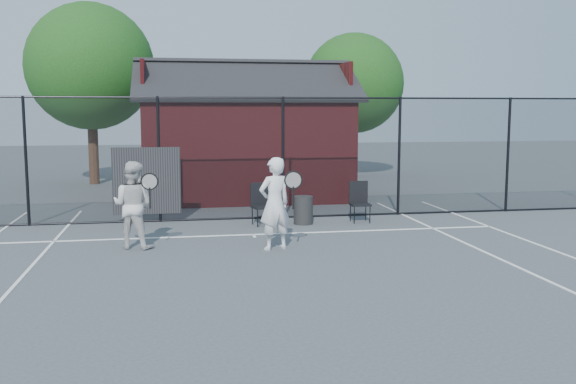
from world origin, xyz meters
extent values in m
plane|color=#444A4E|center=(0.00, 0.00, 0.00)|extent=(80.00, 80.00, 0.00)
cube|color=white|center=(0.00, 3.00, 0.01)|extent=(11.00, 0.06, 0.01)
cube|color=white|center=(4.11, -2.00, 0.01)|extent=(0.06, 18.00, 0.01)
cube|color=white|center=(0.00, 2.85, 0.01)|extent=(0.06, 0.30, 0.01)
cylinder|color=black|center=(-5.00, 5.00, 1.50)|extent=(0.07, 0.07, 3.00)
cylinder|color=black|center=(-2.00, 5.00, 1.50)|extent=(0.07, 0.07, 3.00)
cylinder|color=black|center=(1.00, 5.00, 1.50)|extent=(0.07, 0.07, 3.00)
cylinder|color=black|center=(4.00, 5.00, 1.50)|extent=(0.07, 0.07, 3.00)
cylinder|color=black|center=(7.00, 5.00, 1.50)|extent=(0.07, 0.07, 3.00)
cylinder|color=black|center=(0.00, 5.00, 2.97)|extent=(22.00, 0.04, 0.04)
cylinder|color=black|center=(0.00, 5.00, 0.03)|extent=(22.00, 0.04, 0.04)
cube|color=black|center=(0.00, 5.00, 1.50)|extent=(22.00, 3.00, 0.01)
cube|color=black|center=(-2.30, 4.98, 1.00)|extent=(1.60, 0.04, 1.60)
cube|color=maroon|center=(0.50, 9.00, 1.50)|extent=(6.00, 4.00, 3.00)
cube|color=black|center=(0.50, 8.00, 3.53)|extent=(6.50, 2.36, 1.32)
cube|color=black|center=(0.50, 10.00, 3.53)|extent=(6.50, 2.36, 1.32)
cube|color=maroon|center=(-2.45, 9.00, 3.53)|extent=(0.10, 2.80, 1.06)
cube|color=maroon|center=(3.45, 9.00, 3.53)|extent=(0.10, 2.80, 1.06)
cylinder|color=black|center=(-4.50, 13.50, 1.26)|extent=(0.36, 0.36, 2.52)
sphere|color=#144012|center=(-4.50, 13.50, 4.20)|extent=(4.48, 4.48, 4.48)
cylinder|color=black|center=(5.50, 14.50, 1.12)|extent=(0.36, 0.36, 2.23)
sphere|color=#144012|center=(5.50, 14.50, 3.72)|extent=(3.97, 3.97, 3.97)
imported|color=white|center=(0.23, 1.48, 0.89)|extent=(0.76, 0.63, 1.79)
torus|color=black|center=(0.53, 1.12, 1.38)|extent=(0.35, 0.03, 0.35)
cylinder|color=black|center=(0.53, 1.12, 1.05)|extent=(0.03, 0.03, 0.43)
imported|color=silver|center=(-2.46, 2.10, 0.85)|extent=(1.01, 0.91, 1.70)
torus|color=black|center=(-2.12, 1.76, 1.34)|extent=(0.33, 0.03, 0.33)
cylinder|color=black|center=(-2.12, 1.76, 1.02)|extent=(0.03, 0.03, 0.41)
cube|color=black|center=(0.36, 4.10, 0.48)|extent=(0.55, 0.56, 0.96)
cube|color=black|center=(2.72, 4.10, 0.48)|extent=(0.47, 0.49, 0.95)
cylinder|color=black|center=(1.33, 4.10, 0.33)|extent=(0.52, 0.52, 0.66)
camera|label=1|loc=(-1.66, -10.53, 2.69)|focal=40.00mm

